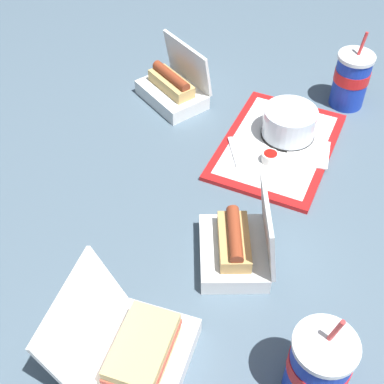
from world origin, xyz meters
The scene contains 11 objects.
ground_plane centered at (0.00, 0.00, 0.00)m, with size 3.20×3.20×0.00m, color #4C6070.
food_tray centered at (0.30, -0.16, 0.01)m, with size 0.41×0.32×0.01m.
cake_container centered at (0.34, -0.18, 0.05)m, with size 0.13×0.13×0.08m.
ketchup_cup centered at (0.23, -0.15, 0.03)m, with size 0.04×0.04×0.02m.
napkin_stack centered at (0.28, -0.24, 0.02)m, with size 0.10×0.10×0.00m, color white.
plastic_fork centered at (0.24, -0.06, 0.02)m, with size 0.11×0.01×0.01m, color white.
clamshell_hotdog_front centered at (0.42, 0.14, 0.04)m, with size 0.21×0.22×0.16m.
clamshell_sandwich_corner centered at (-0.34, -0.01, 0.04)m, with size 0.21×0.22×0.17m.
clamshell_hotdog_back centered at (-0.07, -0.13, 0.04)m, with size 0.20×0.18×0.17m.
soda_cup_right centered at (-0.30, -0.31, 0.08)m, with size 0.10×0.10×0.22m.
soda_cup_front centered at (0.53, -0.31, 0.08)m, with size 0.10×0.10×0.21m.
Camera 1 is at (-0.73, -0.21, 0.88)m, focal length 50.00 mm.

